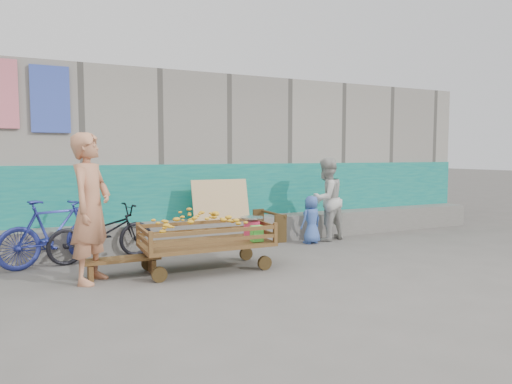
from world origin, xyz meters
name	(u,v)px	position (x,y,z in m)	size (l,w,h in m)	color
ground	(261,280)	(0.00, 0.00, 0.00)	(80.00, 80.00, 0.00)	#56534D
building_wall	(175,160)	(0.00, 4.05, 1.47)	(12.00, 3.50, 3.00)	gray
banana_cart	(204,231)	(-0.49, 0.74, 0.55)	(1.89, 0.86, 0.81)	#542D16
bench	(122,263)	(-1.55, 0.91, 0.18)	(0.97, 0.29, 0.24)	#542D16
vendor_man	(91,208)	(-1.92, 0.79, 0.92)	(0.67, 0.44, 1.83)	#BB7854
woman	(326,199)	(2.23, 1.90, 0.76)	(0.74, 0.57, 1.51)	#B9B9B2
child	(311,220)	(1.83, 1.75, 0.42)	(0.41, 0.27, 0.85)	#3C5EAC
bicycle_dark	(102,233)	(-1.67, 1.96, 0.41)	(0.55, 1.57, 0.82)	black
bicycle_blue	(54,232)	(-2.33, 1.93, 0.47)	(0.44, 1.57, 0.94)	navy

